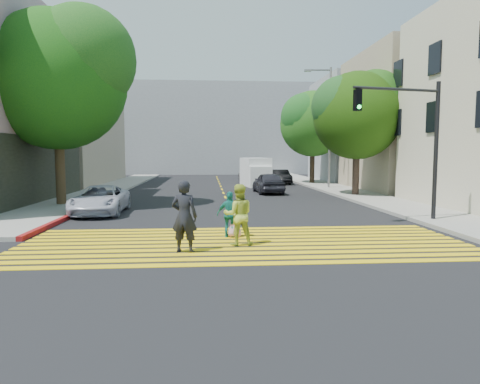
{
  "coord_description": "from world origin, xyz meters",
  "views": [
    {
      "loc": [
        -1.11,
        -11.43,
        2.69
      ],
      "look_at": [
        0.0,
        3.0,
        1.4
      ],
      "focal_mm": 32.0,
      "sensor_mm": 36.0,
      "label": 1
    }
  ],
  "objects": [
    {
      "name": "building_left_tan",
      "position": [
        -16.0,
        28.0,
        5.0
      ],
      "size": [
        12.0,
        16.0,
        10.0
      ],
      "primitive_type": "cube",
      "color": "tan",
      "rests_on": "ground"
    },
    {
      "name": "silver_car",
      "position": [
        3.13,
        29.33,
        0.73
      ],
      "size": [
        2.37,
        5.15,
        1.46
      ],
      "primitive_type": "imported",
      "rotation": [
        0.0,
        0.0,
        3.21
      ],
      "color": "gray",
      "rests_on": "ground"
    },
    {
      "name": "tree_left",
      "position": [
        -8.46,
        10.93,
        6.72
      ],
      "size": [
        9.39,
        9.15,
        9.96
      ],
      "rotation": [
        0.0,
        0.0,
        -0.43
      ],
      "color": "#3A2A1E",
      "rests_on": "ground"
    },
    {
      "name": "sidewalk_left",
      "position": [
        -8.5,
        22.0,
        0.07
      ],
      "size": [
        3.0,
        40.0,
        0.15
      ],
      "primitive_type": "cube",
      "color": "gray",
      "rests_on": "ground"
    },
    {
      "name": "traffic_signal",
      "position": [
        6.77,
        4.41,
        3.53
      ],
      "size": [
        3.68,
        0.95,
        5.46
      ],
      "rotation": [
        0.0,
        0.0,
        0.19
      ],
      "color": "black",
      "rests_on": "ground"
    },
    {
      "name": "pedestrian_child",
      "position": [
        -0.24,
        2.19,
        0.58
      ],
      "size": [
        0.58,
        0.39,
        1.17
      ],
      "primitive_type": "imported",
      "rotation": [
        0.0,
        0.0,
        3.11
      ],
      "color": "#DF9EB4",
      "rests_on": "ground"
    },
    {
      "name": "street_lamp",
      "position": [
        7.97,
        20.58,
        5.25
      ],
      "size": [
        2.07,
        0.33,
        9.15
      ],
      "rotation": [
        0.0,
        0.0,
        -0.07
      ],
      "color": "gray",
      "rests_on": "ground"
    },
    {
      "name": "curb_red",
      "position": [
        -6.9,
        6.0,
        0.08
      ],
      "size": [
        0.2,
        8.0,
        0.16
      ],
      "primitive_type": "cube",
      "color": "maroon",
      "rests_on": "ground"
    },
    {
      "name": "tree_right_near",
      "position": [
        8.31,
        14.84,
        5.36
      ],
      "size": [
        6.62,
        6.25,
        7.92
      ],
      "rotation": [
        0.0,
        0.0,
        -0.16
      ],
      "color": "black",
      "rests_on": "ground"
    },
    {
      "name": "dark_car_near",
      "position": [
        3.07,
        17.55,
        0.72
      ],
      "size": [
        1.91,
        4.33,
        1.45
      ],
      "primitive_type": "imported",
      "rotation": [
        0.0,
        0.0,
        3.19
      ],
      "color": "#22222A",
      "rests_on": "ground"
    },
    {
      "name": "sidewalk_right",
      "position": [
        8.5,
        15.0,
        0.07
      ],
      "size": [
        3.0,
        60.0,
        0.15
      ],
      "primitive_type": "cube",
      "color": "gray",
      "rests_on": "ground"
    },
    {
      "name": "crosswalk",
      "position": [
        0.0,
        1.28,
        0.01
      ],
      "size": [
        13.4,
        5.3,
        0.01
      ],
      "color": "yellow",
      "rests_on": "ground"
    },
    {
      "name": "dark_car_parked",
      "position": [
        5.46,
        26.45,
        0.64
      ],
      "size": [
        1.49,
        3.94,
        1.28
      ],
      "primitive_type": "imported",
      "rotation": [
        0.0,
        0.0,
        0.03
      ],
      "color": "black",
      "rests_on": "ground"
    },
    {
      "name": "white_van",
      "position": [
        2.97,
        24.43,
        1.11
      ],
      "size": [
        2.27,
        5.12,
        2.35
      ],
      "rotation": [
        0.0,
        0.0,
        0.08
      ],
      "color": "white",
      "rests_on": "ground"
    },
    {
      "name": "backdrop_block",
      "position": [
        0.0,
        48.0,
        6.0
      ],
      "size": [
        30.0,
        8.0,
        12.0
      ],
      "primitive_type": "cube",
      "color": "gray",
      "rests_on": "ground"
    },
    {
      "name": "white_sedan",
      "position": [
        -5.92,
        8.14,
        0.63
      ],
      "size": [
        2.24,
        4.62,
        1.27
      ],
      "primitive_type": "imported",
      "rotation": [
        0.0,
        0.0,
        0.03
      ],
      "color": "silver",
      "rests_on": "ground"
    },
    {
      "name": "pedestrian_woman",
      "position": [
        -0.2,
        1.0,
        0.91
      ],
      "size": [
        0.91,
        0.72,
        1.81
      ],
      "primitive_type": "imported",
      "rotation": [
        0.0,
        0.0,
        3.18
      ],
      "color": "#B1C23E",
      "rests_on": "ground"
    },
    {
      "name": "ground",
      "position": [
        0.0,
        0.0,
        0.0
      ],
      "size": [
        120.0,
        120.0,
        0.0
      ],
      "primitive_type": "plane",
      "color": "black"
    },
    {
      "name": "building_right_tan",
      "position": [
        15.0,
        19.0,
        5.0
      ],
      "size": [
        10.0,
        10.0,
        10.0
      ],
      "primitive_type": "cube",
      "color": "tan",
      "rests_on": "ground"
    },
    {
      "name": "lane_line",
      "position": [
        0.0,
        22.5,
        0.01
      ],
      "size": [
        0.12,
        34.4,
        0.01
      ],
      "color": "yellow",
      "rests_on": "ground"
    },
    {
      "name": "pedestrian_extra",
      "position": [
        -0.38,
        2.18,
        0.75
      ],
      "size": [
        0.94,
        0.58,
        1.49
      ],
      "primitive_type": "imported",
      "rotation": [
        0.0,
        0.0,
        2.88
      ],
      "color": "#1B7B75",
      "rests_on": "ground"
    },
    {
      "name": "pedestrian_man",
      "position": [
        -1.74,
        0.21,
        0.99
      ],
      "size": [
        0.82,
        0.64,
        1.99
      ],
      "primitive_type": "imported",
      "rotation": [
        0.0,
        0.0,
        2.89
      ],
      "color": "black",
      "rests_on": "ground"
    },
    {
      "name": "building_right_grey",
      "position": [
        15.0,
        30.0,
        5.0
      ],
      "size": [
        10.0,
        10.0,
        10.0
      ],
      "primitive_type": "cube",
      "color": "gray",
      "rests_on": "ground"
    },
    {
      "name": "tree_right_far",
      "position": [
        8.25,
        25.99,
        5.64
      ],
      "size": [
        7.36,
        7.26,
        8.35
      ],
      "rotation": [
        0.0,
        0.0,
        0.31
      ],
      "color": "black",
      "rests_on": "ground"
    }
  ]
}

